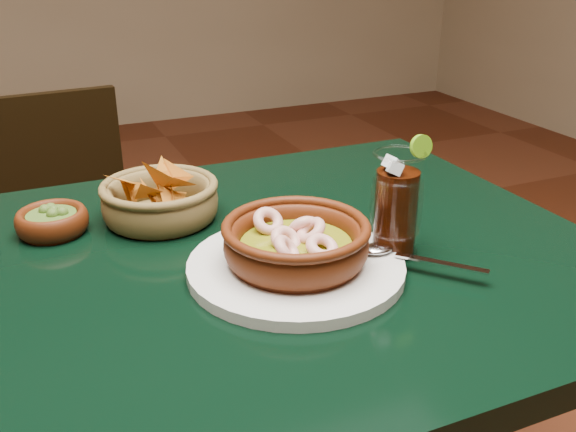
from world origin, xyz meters
name	(u,v)px	position (x,y,z in m)	size (l,w,h in m)	color
dining_table	(194,327)	(0.00, 0.00, 0.65)	(1.20, 0.80, 0.75)	black
dining_chair	(66,257)	(-0.13, 0.70, 0.46)	(0.41, 0.41, 0.83)	black
shrimp_plate	(296,249)	(0.13, -0.07, 0.78)	(0.37, 0.29, 0.08)	silver
chip_basket	(160,200)	(0.00, 0.17, 0.78)	(0.22, 0.22, 0.14)	brown
guacamole_ramekin	(52,221)	(-0.16, 0.19, 0.77)	(0.13, 0.13, 0.04)	#451908
cola_drink	(396,205)	(0.28, -0.08, 0.82)	(0.15, 0.15, 0.17)	white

